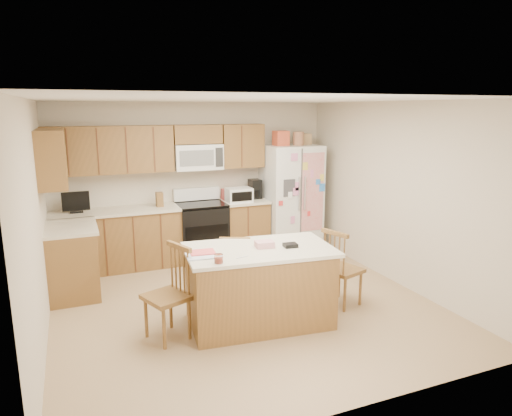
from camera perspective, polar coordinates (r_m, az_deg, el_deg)
name	(u,v)px	position (r m, az deg, el deg)	size (l,w,h in m)	color
ground	(244,304)	(5.84, -1.51, -11.91)	(4.50, 4.50, 0.00)	tan
room_shell	(243,191)	(5.41, -1.60, 2.13)	(4.60, 4.60, 2.52)	beige
cabinetry	(139,210)	(7.00, -14.37, -0.30)	(3.36, 1.56, 2.15)	#956130
stove	(202,230)	(7.43, -6.83, -2.77)	(0.76, 0.65, 1.13)	black
refrigerator	(291,197)	(7.82, 4.37, 1.40)	(0.90, 0.79, 2.04)	white
island	(259,285)	(5.21, 0.39, -9.63)	(1.71, 1.11, 0.98)	#956130
windsor_chair_left	(169,295)	(4.97, -10.85, -10.68)	(0.54, 0.55, 1.01)	#956130
windsor_chair_back	(236,271)	(5.71, -2.52, -7.90)	(0.50, 0.49, 0.90)	#956130
windsor_chair_right	(341,269)	(5.76, 10.60, -7.56)	(0.51, 0.52, 0.97)	#956130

